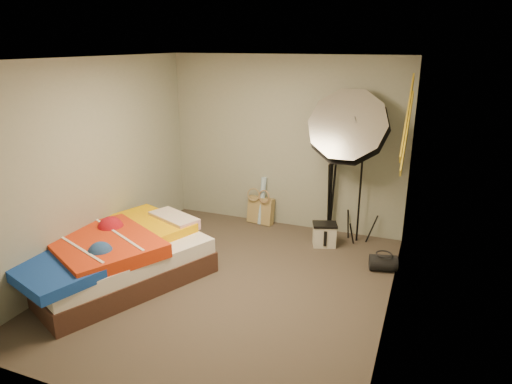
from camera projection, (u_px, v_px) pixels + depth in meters
The scene contains 15 objects.
floor at pixel (229, 284), 5.25m from camera, with size 4.00×4.00×0.00m, color #4D4238.
ceiling at pixel (224, 59), 4.46m from camera, with size 4.00×4.00×0.00m, color silver.
wall_back at pixel (285, 144), 6.62m from camera, with size 3.50×3.50×0.00m, color gray.
wall_front at pixel (102, 260), 3.09m from camera, with size 3.50×3.50×0.00m, color gray.
wall_left at pixel (94, 165), 5.47m from camera, with size 4.00×4.00×0.00m, color gray.
wall_right at pixel (397, 201), 4.24m from camera, with size 4.00×4.00×0.00m, color gray.
tote_bag at pixel (261, 210), 6.98m from camera, with size 0.41×0.12×0.41m, color tan.
wrapping_roll at pixel (262, 201), 6.92m from camera, with size 0.08×0.08×0.72m, color #5499C9.
camera_case at pixel (324, 235), 6.21m from camera, with size 0.30×0.21×0.30m, color beige.
duffel_bag at pixel (383, 263), 5.54m from camera, with size 0.20×0.20×0.33m, color black.
wall_stripe_upper at pixel (407, 116), 4.56m from camera, with size 0.02×1.10×0.10m, color gold.
wall_stripe_lower at pixel (407, 131), 4.85m from camera, with size 0.02×1.10×0.10m, color gold.
bed at pixel (115, 257), 5.28m from camera, with size 2.06×2.45×0.58m.
photo_umbrella at pixel (349, 129), 5.87m from camera, with size 1.29×0.98×2.22m.
camera_tripod at pixel (331, 190), 6.44m from camera, with size 0.07×0.07×1.15m.
Camera 1 is at (2.00, -4.21, 2.65)m, focal length 32.00 mm.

